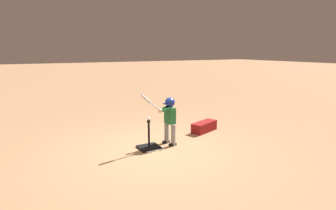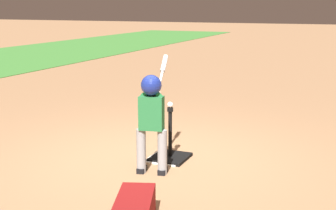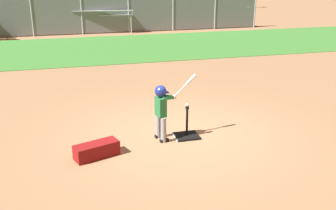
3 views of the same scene
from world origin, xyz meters
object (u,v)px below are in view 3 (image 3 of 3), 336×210
at_px(bleachers_left_center, 214,16).
at_px(equipment_bag, 97,150).
at_px(batter_child, 162,105).
at_px(bleachers_center, 104,20).
at_px(batting_tee, 187,133).
at_px(baseball, 187,105).

xyz_separation_m(bleachers_left_center, equipment_bag, (-8.46, -15.73, -0.46)).
relative_size(batter_child, bleachers_left_center, 0.36).
distance_m(batter_child, bleachers_left_center, 16.83).
bearing_deg(batter_child, bleachers_center, 88.40).
distance_m(bleachers_center, bleachers_left_center, 6.65).
bearing_deg(bleachers_left_center, batting_tee, -113.15).
height_order(batter_child, equipment_bag, batter_child).
height_order(batting_tee, bleachers_center, bleachers_center).
height_order(baseball, bleachers_center, bleachers_center).
bearing_deg(batting_tee, batter_child, 179.24).
xyz_separation_m(baseball, bleachers_left_center, (6.53, 15.28, -0.12)).
relative_size(batter_child, equipment_bag, 1.58).
bearing_deg(equipment_bag, batter_child, -1.17).
bearing_deg(baseball, batter_child, 179.24).
distance_m(batting_tee, baseball, 0.64).
relative_size(bleachers_left_center, equipment_bag, 4.38).
xyz_separation_m(baseball, equipment_bag, (-1.93, -0.45, -0.58)).
xyz_separation_m(batting_tee, batter_child, (-0.53, 0.01, 0.67)).
bearing_deg(bleachers_center, batting_tee, -89.57).
xyz_separation_m(batting_tee, bleachers_center, (-0.11, 15.00, 0.54)).
bearing_deg(baseball, batting_tee, 63.43).
bearing_deg(bleachers_center, equipment_bag, -96.70).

